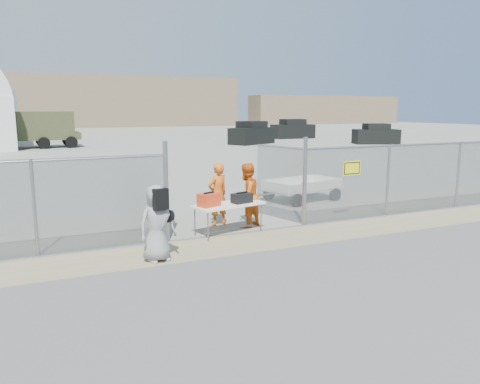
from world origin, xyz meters
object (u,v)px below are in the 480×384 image
visitor (157,223)px  utility_trailer (302,189)px  security_worker_right (246,195)px  security_worker_left (218,194)px  folding_table (229,219)px

visitor → utility_trailer: 7.91m
security_worker_right → utility_trailer: 4.37m
security_worker_left → visitor: 3.40m
security_worker_left → security_worker_right: bearing=123.2°
security_worker_left → security_worker_right: security_worker_right is taller
folding_table → visitor: visitor is taller
security_worker_left → utility_trailer: security_worker_left is taller
visitor → utility_trailer: size_ratio=0.49×
security_worker_right → utility_trailer: (3.45, 2.64, -0.49)m
security_worker_left → security_worker_right: (0.65, -0.53, 0.01)m
folding_table → utility_trailer: utility_trailer is taller
folding_table → visitor: bearing=-159.5°
folding_table → security_worker_left: bearing=73.2°
folding_table → security_worker_left: size_ratio=1.07×
folding_table → security_worker_left: (0.08, 0.98, 0.49)m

